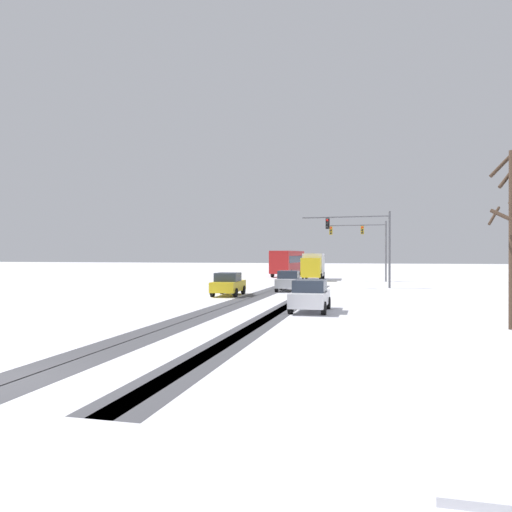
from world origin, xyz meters
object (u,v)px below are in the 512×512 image
object	(u,v)px
traffic_signal_far_right	(365,238)
box_truck_delivery	(313,266)
traffic_signal_near_right	(364,235)
car_white_third	(310,295)
car_silver_lead	(289,281)
bare_tree_sidewalk_near	(512,232)
car_yellow_cab_second	(228,284)
bus_oncoming	(288,261)

from	to	relation	value
traffic_signal_far_right	box_truck_delivery	distance (m)	6.81
traffic_signal_near_right	car_white_third	xyz separation A→B (m)	(-2.33, -16.96, -3.69)
traffic_signal_near_right	car_silver_lead	xyz separation A→B (m)	(-5.73, -3.66, -3.69)
traffic_signal_near_right	box_truck_delivery	distance (m)	15.26
car_white_third	box_truck_delivery	world-z (taller)	box_truck_delivery
car_silver_lead	car_white_third	distance (m)	13.73
traffic_signal_near_right	bare_tree_sidewalk_near	size ratio (longest dim) A/B	1.03
car_silver_lead	car_yellow_cab_second	xyz separation A→B (m)	(-3.43, -5.21, 0.00)
traffic_signal_far_right	bus_oncoming	xyz separation A→B (m)	(-10.33, 10.50, -2.66)
car_silver_lead	car_yellow_cab_second	distance (m)	6.24
car_white_third	bus_oncoming	distance (m)	40.33
car_yellow_cab_second	car_silver_lead	bearing A→B (deg)	56.60
car_white_third	box_truck_delivery	size ratio (longest dim) A/B	0.55
traffic_signal_near_right	box_truck_delivery	world-z (taller)	traffic_signal_near_right
traffic_signal_near_right	bus_oncoming	xyz separation A→B (m)	(-10.39, 22.54, -2.52)
car_white_third	bare_tree_sidewalk_near	world-z (taller)	bare_tree_sidewalk_near
car_white_third	bus_oncoming	world-z (taller)	bus_oncoming
car_yellow_cab_second	car_white_third	distance (m)	10.60
traffic_signal_near_right	car_silver_lead	world-z (taller)	traffic_signal_near_right
traffic_signal_far_right	car_silver_lead	distance (m)	17.12
traffic_signal_near_right	car_white_third	size ratio (longest dim) A/B	1.80
car_white_third	bare_tree_sidewalk_near	size ratio (longest dim) A/B	0.57
box_truck_delivery	bare_tree_sidewalk_near	world-z (taller)	bare_tree_sidewalk_near
car_silver_lead	bus_oncoming	xyz separation A→B (m)	(-4.66, 26.19, 1.18)
car_silver_lead	box_truck_delivery	bearing A→B (deg)	90.60
traffic_signal_near_right	traffic_signal_far_right	bearing A→B (deg)	90.29
traffic_signal_near_right	car_yellow_cab_second	xyz separation A→B (m)	(-9.17, -8.86, -3.69)
car_white_third	box_truck_delivery	distance (m)	30.95
car_silver_lead	bus_oncoming	bearing A→B (deg)	100.09
car_white_third	bare_tree_sidewalk_near	distance (m)	9.73
car_yellow_cab_second	car_white_third	size ratio (longest dim) A/B	1.02
traffic_signal_far_right	bare_tree_sidewalk_near	xyz separation A→B (m)	(6.11, -32.94, -0.86)
traffic_signal_near_right	car_yellow_cab_second	size ratio (longest dim) A/B	1.77
bus_oncoming	box_truck_delivery	world-z (taller)	bus_oncoming
traffic_signal_near_right	bare_tree_sidewalk_near	bearing A→B (deg)	-73.86
traffic_signal_near_right	box_truck_delivery	bearing A→B (deg)	113.23
traffic_signal_far_right	box_truck_delivery	size ratio (longest dim) A/B	0.87
traffic_signal_far_right	bus_oncoming	world-z (taller)	traffic_signal_far_right
traffic_signal_far_right	car_white_third	bearing A→B (deg)	-94.47
traffic_signal_far_right	bus_oncoming	bearing A→B (deg)	134.53
car_white_third	traffic_signal_far_right	bearing A→B (deg)	85.53
car_silver_lead	box_truck_delivery	distance (m)	17.45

